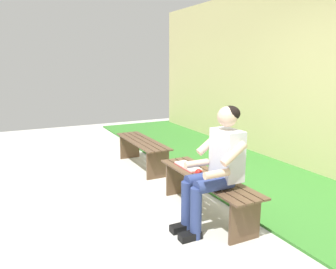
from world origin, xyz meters
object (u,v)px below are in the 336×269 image
Objects in this scene: bench_far at (142,147)px; apple at (199,172)px; bench_near at (207,186)px; person_seated at (217,164)px; book_open at (188,166)px.

bench_far is 1.84m from apple.
bench_near is 1.09× the size of bench_far.
bench_near is at bearing -17.81° from person_seated.
bench_near is at bearing -175.15° from book_open.
apple reaches higher than bench_far.
apple is at bearing -2.92° from person_seated.
bench_far is at bearing -2.55° from apple.
person_seated is 3.02× the size of book_open.
book_open is (0.68, -0.07, -0.23)m from person_seated.
bench_near is 1.88m from bench_far.
person_seated is at bearing 162.19° from bench_near.
bench_near is 3.75× the size of book_open.
book_open is (0.32, -0.05, -0.03)m from apple.
bench_near is 0.39m from book_open.
bench_far is at bearing 0.00° from bench_near.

